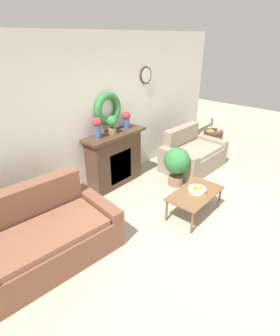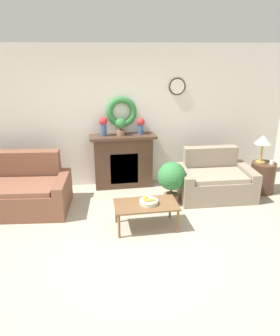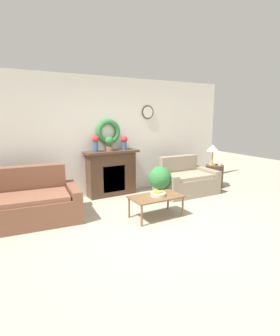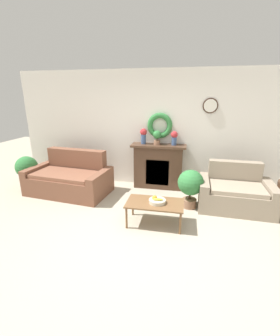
{
  "view_description": "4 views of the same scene",
  "coord_description": "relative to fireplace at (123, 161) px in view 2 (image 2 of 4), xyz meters",
  "views": [
    {
      "loc": [
        -2.99,
        -1.08,
        2.62
      ],
      "look_at": [
        -0.13,
        1.42,
        0.69
      ],
      "focal_mm": 28.0,
      "sensor_mm": 36.0,
      "label": 1
    },
    {
      "loc": [
        -0.6,
        -3.79,
        2.63
      ],
      "look_at": [
        0.24,
        1.25,
        0.73
      ],
      "focal_mm": 35.0,
      "sensor_mm": 36.0,
      "label": 2
    },
    {
      "loc": [
        -2.31,
        -3.24,
        1.86
      ],
      "look_at": [
        0.32,
        1.32,
        0.78
      ],
      "focal_mm": 28.0,
      "sensor_mm": 36.0,
      "label": 3
    },
    {
      "loc": [
        0.65,
        -2.84,
        2.1
      ],
      "look_at": [
        -0.16,
        1.18,
        0.8
      ],
      "focal_mm": 24.0,
      "sensor_mm": 36.0,
      "label": 4
    }
  ],
  "objects": [
    {
      "name": "ground_plane",
      "position": [
        -0.07,
        -2.23,
        -0.53
      ],
      "size": [
        16.0,
        16.0,
        0.0
      ],
      "primitive_type": "plane",
      "color": "#ADA38E"
    },
    {
      "name": "wall_back",
      "position": [
        -0.07,
        0.2,
        0.82
      ],
      "size": [
        6.8,
        0.19,
        2.7
      ],
      "color": "white",
      "rests_on": "ground_plane"
    },
    {
      "name": "fireplace",
      "position": [
        0.0,
        0.0,
        0.0
      ],
      "size": [
        1.26,
        0.41,
        1.05
      ],
      "color": "#4C3323",
      "rests_on": "ground_plane"
    },
    {
      "name": "couch_left",
      "position": [
        -1.93,
        -0.68,
        -0.21
      ],
      "size": [
        1.88,
        1.18,
        0.93
      ],
      "rotation": [
        0.0,
        0.0,
        -0.11
      ],
      "color": "brown",
      "rests_on": "ground_plane"
    },
    {
      "name": "loveseat_right",
      "position": [
        1.6,
        -0.73,
        -0.23
      ],
      "size": [
        1.4,
        0.95,
        0.86
      ],
      "rotation": [
        0.0,
        0.0,
        -0.04
      ],
      "color": "gray",
      "rests_on": "ground_plane"
    },
    {
      "name": "coffee_table",
      "position": [
        0.15,
        -1.66,
        -0.17
      ],
      "size": [
        0.96,
        0.54,
        0.4
      ],
      "color": "brown",
      "rests_on": "ground_plane"
    },
    {
      "name": "fruit_bowl",
      "position": [
        0.18,
        -1.67,
        -0.09
      ],
      "size": [
        0.28,
        0.28,
        0.12
      ],
      "color": "beige",
      "rests_on": "coffee_table"
    },
    {
      "name": "side_table_by_loveseat",
      "position": [
        2.58,
        -0.71,
        -0.24
      ],
      "size": [
        0.46,
        0.46,
        0.58
      ],
      "color": "#4C3323",
      "rests_on": "ground_plane"
    },
    {
      "name": "table_lamp",
      "position": [
        2.52,
        -0.66,
        0.47
      ],
      "size": [
        0.31,
        0.31,
        0.53
      ],
      "color": "#B28E42",
      "rests_on": "side_table_by_loveseat"
    },
    {
      "name": "mug",
      "position": [
        2.68,
        -0.79,
        0.09
      ],
      "size": [
        0.09,
        0.09,
        0.09
      ],
      "color": "silver",
      "rests_on": "side_table_by_loveseat"
    },
    {
      "name": "vase_on_mantel_left",
      "position": [
        -0.36,
        0.01,
        0.73
      ],
      "size": [
        0.16,
        0.16,
        0.36
      ],
      "color": "#3D5684",
      "rests_on": "fireplace"
    },
    {
      "name": "vase_on_mantel_right",
      "position": [
        0.35,
        0.01,
        0.7
      ],
      "size": [
        0.15,
        0.15,
        0.32
      ],
      "color": "#3D5684",
      "rests_on": "fireplace"
    },
    {
      "name": "potted_plant_on_mantel",
      "position": [
        -0.04,
        -0.01,
        0.71
      ],
      "size": [
        0.19,
        0.19,
        0.32
      ],
      "color": "#8E664C",
      "rests_on": "fireplace"
    },
    {
      "name": "potted_plant_floor_by_loveseat",
      "position": [
        0.74,
        -0.91,
        -0.06
      ],
      "size": [
        0.5,
        0.5,
        0.77
      ],
      "color": "#8E664C",
      "rests_on": "ground_plane"
    }
  ]
}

